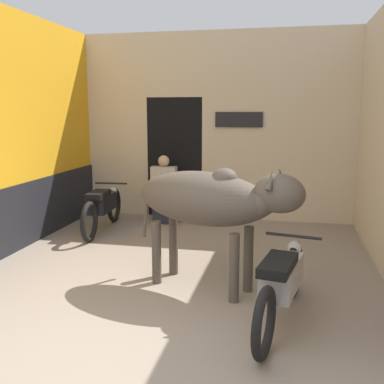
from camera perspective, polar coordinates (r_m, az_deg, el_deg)
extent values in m
plane|color=gray|center=(3.92, -9.85, -20.72)|extent=(30.00, 30.00, 0.00)
cube|color=orange|center=(6.86, -22.65, 7.01)|extent=(0.18, 5.09, 3.41)
cube|color=black|center=(6.97, -21.27, -3.09)|extent=(0.03, 5.09, 0.96)
cube|color=beige|center=(8.43, 3.21, 15.91)|extent=(4.98, 0.18, 1.16)
cube|color=beige|center=(8.93, -9.10, 4.51)|extent=(1.18, 0.18, 2.25)
cube|color=beige|center=(8.33, 10.73, 4.06)|extent=(2.75, 0.18, 2.25)
cube|color=black|center=(8.94, -1.53, 4.65)|extent=(1.06, 0.90, 2.25)
cube|color=black|center=(8.22, 5.97, 9.12)|extent=(0.86, 0.03, 0.27)
ellipsoid|color=#4C4238|center=(5.01, 1.22, -0.79)|extent=(1.75, 1.16, 0.61)
ellipsoid|color=#4C4238|center=(4.83, 4.15, 1.75)|extent=(0.36, 0.34, 0.22)
cylinder|color=#4C4238|center=(4.67, 9.17, -1.15)|extent=(0.47, 0.41, 0.40)
ellipsoid|color=#4C4238|center=(4.60, 11.02, -0.19)|extent=(0.62, 0.50, 0.40)
cylinder|color=#4C4238|center=(5.49, -5.77, -2.38)|extent=(0.14, 0.09, 0.67)
cylinder|color=#4C4238|center=(5.11, 7.16, -8.43)|extent=(0.11, 0.11, 0.75)
cylinder|color=#4C4238|center=(4.81, 5.37, -9.60)|extent=(0.11, 0.11, 0.75)
cylinder|color=#4C4238|center=(5.58, -2.37, -6.71)|extent=(0.11, 0.11, 0.75)
cylinder|color=#4C4238|center=(5.31, -4.52, -7.63)|extent=(0.11, 0.11, 0.75)
cone|color=#473D33|center=(4.72, 11.21, 1.92)|extent=(0.12, 0.17, 0.22)
cone|color=#473D33|center=(4.46, 9.92, 1.48)|extent=(0.12, 0.17, 0.22)
torus|color=black|center=(3.85, 9.15, -16.10)|extent=(0.19, 0.62, 0.61)
torus|color=black|center=(5.09, 12.87, -9.50)|extent=(0.19, 0.62, 0.61)
cube|color=#9E9993|center=(4.40, 11.37, -10.42)|extent=(0.42, 0.79, 0.28)
cube|color=black|center=(4.15, 10.88, -9.05)|extent=(0.37, 0.64, 0.09)
cylinder|color=black|center=(4.82, 12.75, -5.47)|extent=(0.58, 0.14, 0.03)
sphere|color=silver|center=(4.96, 12.88, -6.90)|extent=(0.15, 0.15, 0.15)
torus|color=black|center=(7.11, -12.92, -3.71)|extent=(0.13, 0.64, 0.63)
torus|color=black|center=(8.29, -9.86, -1.60)|extent=(0.13, 0.64, 0.63)
cube|color=black|center=(7.66, -11.32, -1.37)|extent=(0.34, 0.72, 0.28)
cube|color=black|center=(7.45, -11.84, -0.31)|extent=(0.30, 0.58, 0.09)
cylinder|color=black|center=(8.09, -10.25, 1.09)|extent=(0.58, 0.08, 0.03)
sphere|color=silver|center=(8.19, -10.03, 0.13)|extent=(0.15, 0.15, 0.15)
cube|color=#282833|center=(8.10, -3.85, -2.59)|extent=(0.32, 0.14, 0.41)
cube|color=#282833|center=(8.13, -3.69, -0.71)|extent=(0.32, 0.32, 0.11)
cube|color=beige|center=(8.15, -3.58, 1.30)|extent=(0.45, 0.20, 0.56)
sphere|color=tan|center=(8.10, -3.61, 3.95)|extent=(0.20, 0.20, 0.20)
cylinder|color=red|center=(8.23, -1.02, -2.47)|extent=(0.21, 0.21, 0.37)
cylinder|color=red|center=(8.19, -1.02, -1.09)|extent=(0.30, 0.30, 0.04)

